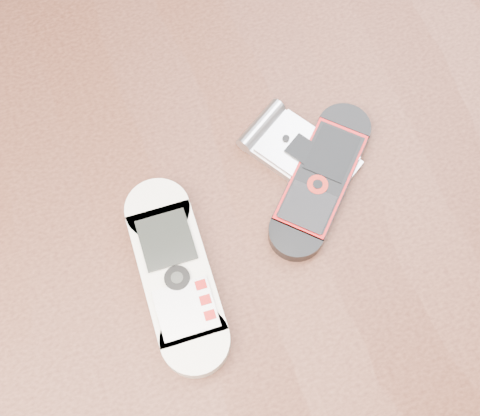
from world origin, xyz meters
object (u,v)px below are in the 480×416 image
at_px(motorola_razr, 304,154).
at_px(table, 235,256).
at_px(nokia_black_red, 321,179).
at_px(nokia_white, 176,274).

bearing_deg(motorola_razr, table, 169.34).
bearing_deg(motorola_razr, nokia_black_red, -111.55).
bearing_deg(table, nokia_white, -150.03).
bearing_deg(nokia_black_red, table, -133.36).
relative_size(table, nokia_white, 7.79).
distance_m(nokia_white, nokia_black_red, 0.14).
height_order(nokia_black_red, motorola_razr, same).
height_order(table, nokia_black_red, nokia_black_red).
xyz_separation_m(nokia_white, motorola_razr, (0.13, 0.06, -0.00)).
distance_m(nokia_black_red, motorola_razr, 0.03).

